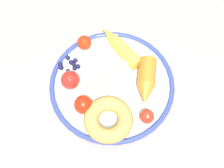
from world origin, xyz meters
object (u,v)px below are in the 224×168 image
Objects in this scene: dining_table at (111,113)px; blueberry_pile at (70,65)px; carrot_orange at (146,81)px; carrot_yellow at (120,46)px; tomato_mid at (83,105)px; tomato_near at (147,116)px; tomato_extra at (70,80)px; banana at (104,78)px; donut at (108,119)px; tomato_far at (84,43)px; plate at (112,85)px.

dining_table is 21.45× the size of blueberry_pile.
carrot_orange reaches higher than carrot_yellow.
carrot_orange reaches higher than dining_table.
tomato_mid reaches higher than carrot_yellow.
carrot_orange is at bearing 83.28° from tomato_near.
tomato_extra is (-0.17, 0.02, 0.00)m from carrot_orange.
banana is 2.56× the size of blueberry_pile.
tomato_near is at bearing -96.72° from carrot_orange.
tomato_extra is at bearing 148.36° from tomato_near.
dining_table is 0.13m from donut.
tomato_extra reaches higher than tomato_far.
tomato_mid is at bearing -66.91° from tomato_extra.
tomato_near is (0.07, -0.06, 0.12)m from dining_table.
blueberry_pile is at bearing -162.81° from carrot_yellow.
donut is at bearing -99.95° from plate.
banana is at bearing 104.03° from dining_table.
tomato_near is at bearing -50.72° from banana.
carrot_yellow is at bearing 116.19° from carrot_orange.
dining_table is 27.83× the size of tomato_extra.
tomato_near is 0.74× the size of tomato_extra.
dining_table is at bearing -164.86° from carrot_orange.
blueberry_pile is (-0.17, 0.06, -0.01)m from carrot_orange.
carrot_orange is 0.18m from tomato_far.
dining_table is 0.19m from tomato_far.
plate is at bearing -106.20° from carrot_yellow.
tomato_far is at bearing 55.09° from blueberry_pile.
tomato_extra is at bearing -144.99° from carrot_yellow.
tomato_far is (-0.06, 0.11, 0.02)m from plate.
tomato_far is at bearing 112.56° from banana.
tomato_extra reaches higher than carrot_yellow.
dining_table is 11.24× the size of donut.
carrot_yellow is at bearing 102.41° from tomato_near.
tomato_mid is at bearing -141.03° from plate.
carrot_orange is at bearing -41.28° from tomato_far.
carrot_yellow is (0.04, 0.08, 0.00)m from banana.
tomato_extra reaches higher than donut.
carrot_orange is at bearing -63.81° from carrot_yellow.
tomato_mid is (-0.06, -0.02, 0.12)m from dining_table.
tomato_mid reaches higher than blueberry_pile.
tomato_extra is (-0.09, 0.01, 0.02)m from plate.
carrot_orange is at bearing -12.69° from banana.
carrot_yellow is (0.03, 0.13, 0.12)m from dining_table.
blueberry_pile is at bearing 90.76° from tomato_extra.
banana is (-0.02, 0.01, 0.02)m from plate.
carrot_orange is 2.09× the size of blueberry_pile.
carrot_yellow reaches higher than plate.
tomato_far reaches higher than blueberry_pile.
blueberry_pile is (-0.12, -0.04, -0.01)m from carrot_yellow.
tomato_far reaches higher than donut.
carrot_orange is at bearing 17.24° from tomato_mid.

